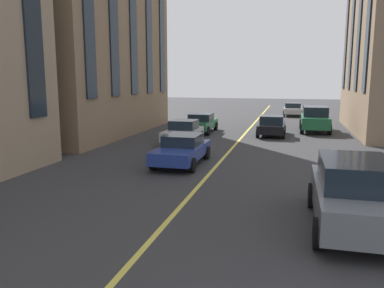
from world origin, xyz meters
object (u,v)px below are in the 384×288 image
(car_green_parked_a, at_px, (315,119))
(car_black_parked_b, at_px, (272,126))
(car_blue_far, at_px, (182,149))
(car_silver_oncoming, at_px, (183,132))
(car_silver_trailing, at_px, (293,109))
(car_green_mid, at_px, (201,123))
(car_grey_near, at_px, (354,193))

(car_green_parked_a, height_order, car_black_parked_b, car_green_parked_a)
(car_blue_far, bearing_deg, car_silver_oncoming, 15.34)
(car_blue_far, bearing_deg, car_silver_trailing, -10.79)
(car_green_parked_a, bearing_deg, car_silver_trailing, 7.42)
(car_green_mid, bearing_deg, car_silver_trailing, -23.56)
(car_green_mid, bearing_deg, car_grey_near, -154.51)
(car_blue_far, height_order, car_silver_oncoming, car_silver_oncoming)
(car_black_parked_b, height_order, car_green_mid, car_black_parked_b)
(car_silver_oncoming, bearing_deg, car_blue_far, -164.66)
(car_green_mid, bearing_deg, car_green_parked_a, -72.71)
(car_blue_far, height_order, car_grey_near, car_grey_near)
(car_black_parked_b, bearing_deg, car_blue_far, 161.08)
(car_green_parked_a, bearing_deg, car_black_parked_b, 134.71)
(car_green_parked_a, relative_size, car_silver_trailing, 1.07)
(car_green_mid, xyz_separation_m, car_grey_near, (-17.13, -8.17, 0.27))
(car_silver_oncoming, bearing_deg, car_black_parked_b, -48.75)
(car_black_parked_b, xyz_separation_m, car_green_mid, (0.43, 5.16, 0.00))
(car_green_parked_a, xyz_separation_m, car_grey_near, (-19.68, 0.00, 0.00))
(car_green_parked_a, relative_size, car_blue_far, 1.07)
(car_black_parked_b, bearing_deg, car_grey_near, -169.80)
(car_black_parked_b, xyz_separation_m, car_silver_oncoming, (-4.48, 5.11, 0.00))
(car_silver_oncoming, height_order, car_grey_near, car_grey_near)
(car_green_parked_a, bearing_deg, car_green_mid, 107.29)
(car_blue_far, bearing_deg, car_black_parked_b, -18.92)
(car_black_parked_b, distance_m, car_grey_near, 16.97)
(car_blue_far, bearing_deg, car_grey_near, -134.61)
(car_black_parked_b, bearing_deg, car_green_mid, 85.22)
(car_silver_oncoming, bearing_deg, car_green_mid, 0.66)
(car_silver_trailing, height_order, car_green_mid, same)
(car_blue_far, relative_size, car_green_mid, 1.00)
(car_black_parked_b, height_order, car_blue_far, car_black_parked_b)
(car_silver_trailing, bearing_deg, car_silver_oncoming, 161.96)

